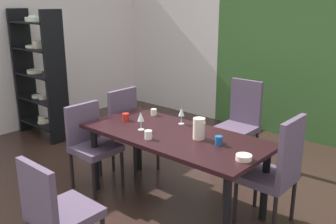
{
  "coord_description": "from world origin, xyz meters",
  "views": [
    {
      "loc": [
        2.65,
        -2.47,
        1.96
      ],
      "look_at": [
        0.19,
        0.34,
        0.85
      ],
      "focal_mm": 40.0,
      "sensor_mm": 36.0,
      "label": 1
    }
  ],
  "objects_px": {
    "chair_right_far": "(277,169)",
    "wine_glass_rear": "(181,112)",
    "pitcher_front": "(199,128)",
    "wine_glass_west": "(141,117)",
    "chair_head_far": "(240,119)",
    "cup_center": "(148,135)",
    "dining_table": "(174,142)",
    "display_shelf": "(39,73)",
    "chair_head_near": "(55,210)",
    "cup_north": "(154,112)",
    "cup_left": "(126,117)",
    "chair_left_far": "(130,126)",
    "chair_left_near": "(91,141)",
    "cup_east": "(219,141)",
    "serving_bowl_near_shelf": "(244,157)"
  },
  "relations": [
    {
      "from": "chair_right_far",
      "to": "wine_glass_rear",
      "type": "distance_m",
      "value": 1.1
    },
    {
      "from": "pitcher_front",
      "to": "wine_glass_west",
      "type": "bearing_deg",
      "value": -163.15
    },
    {
      "from": "chair_head_far",
      "to": "cup_center",
      "type": "height_order",
      "value": "chair_head_far"
    },
    {
      "from": "chair_right_far",
      "to": "pitcher_front",
      "type": "bearing_deg",
      "value": 110.12
    },
    {
      "from": "dining_table",
      "to": "display_shelf",
      "type": "distance_m",
      "value": 2.8
    },
    {
      "from": "pitcher_front",
      "to": "display_shelf",
      "type": "bearing_deg",
      "value": 176.47
    },
    {
      "from": "chair_head_near",
      "to": "cup_north",
      "type": "bearing_deg",
      "value": 108.91
    },
    {
      "from": "cup_north",
      "to": "cup_left",
      "type": "bearing_deg",
      "value": -106.91
    },
    {
      "from": "chair_left_far",
      "to": "dining_table",
      "type": "bearing_deg",
      "value": 72.58
    },
    {
      "from": "wine_glass_rear",
      "to": "pitcher_front",
      "type": "distance_m",
      "value": 0.46
    },
    {
      "from": "chair_head_near",
      "to": "display_shelf",
      "type": "bearing_deg",
      "value": 150.88
    },
    {
      "from": "cup_north",
      "to": "chair_left_near",
      "type": "bearing_deg",
      "value": -121.26
    },
    {
      "from": "chair_left_near",
      "to": "cup_east",
      "type": "relative_size",
      "value": 11.4
    },
    {
      "from": "serving_bowl_near_shelf",
      "to": "cup_center",
      "type": "height_order",
      "value": "cup_center"
    },
    {
      "from": "dining_table",
      "to": "chair_left_near",
      "type": "distance_m",
      "value": 0.97
    },
    {
      "from": "wine_glass_west",
      "to": "chair_left_near",
      "type": "bearing_deg",
      "value": -165.12
    },
    {
      "from": "chair_left_near",
      "to": "cup_center",
      "type": "xyz_separation_m",
      "value": [
        0.84,
        0.02,
        0.27
      ]
    },
    {
      "from": "chair_left_far",
      "to": "chair_head_near",
      "type": "relative_size",
      "value": 1.06
    },
    {
      "from": "chair_left_far",
      "to": "cup_north",
      "type": "relative_size",
      "value": 13.45
    },
    {
      "from": "chair_right_far",
      "to": "cup_left",
      "type": "relative_size",
      "value": 13.97
    },
    {
      "from": "serving_bowl_near_shelf",
      "to": "cup_center",
      "type": "xyz_separation_m",
      "value": [
        -0.9,
        -0.16,
        0.02
      ]
    },
    {
      "from": "dining_table",
      "to": "display_shelf",
      "type": "bearing_deg",
      "value": 175.18
    },
    {
      "from": "chair_right_far",
      "to": "chair_head_far",
      "type": "distance_m",
      "value": 1.42
    },
    {
      "from": "serving_bowl_near_shelf",
      "to": "cup_east",
      "type": "xyz_separation_m",
      "value": [
        -0.34,
        0.14,
        0.02
      ]
    },
    {
      "from": "chair_left_far",
      "to": "cup_center",
      "type": "relative_size",
      "value": 12.08
    },
    {
      "from": "chair_left_far",
      "to": "chair_right_far",
      "type": "distance_m",
      "value": 1.85
    },
    {
      "from": "serving_bowl_near_shelf",
      "to": "cup_center",
      "type": "distance_m",
      "value": 0.92
    },
    {
      "from": "display_shelf",
      "to": "cup_north",
      "type": "bearing_deg",
      "value": 1.97
    },
    {
      "from": "pitcher_front",
      "to": "cup_north",
      "type": "bearing_deg",
      "value": 162.12
    },
    {
      "from": "chair_right_far",
      "to": "cup_center",
      "type": "xyz_separation_m",
      "value": [
        -1.01,
        -0.55,
        0.22
      ]
    },
    {
      "from": "pitcher_front",
      "to": "cup_east",
      "type": "bearing_deg",
      "value": -2.55
    },
    {
      "from": "wine_glass_rear",
      "to": "display_shelf",
      "type": "bearing_deg",
      "value": -179.16
    },
    {
      "from": "serving_bowl_near_shelf",
      "to": "chair_left_near",
      "type": "bearing_deg",
      "value": -173.98
    },
    {
      "from": "dining_table",
      "to": "cup_center",
      "type": "relative_size",
      "value": 22.96
    },
    {
      "from": "chair_head_far",
      "to": "display_shelf",
      "type": "relative_size",
      "value": 0.56
    },
    {
      "from": "pitcher_front",
      "to": "chair_left_near",
      "type": "bearing_deg",
      "value": -164.15
    },
    {
      "from": "chair_head_far",
      "to": "wine_glass_rear",
      "type": "bearing_deg",
      "value": 85.49
    },
    {
      "from": "dining_table",
      "to": "pitcher_front",
      "type": "height_order",
      "value": "pitcher_front"
    },
    {
      "from": "dining_table",
      "to": "cup_east",
      "type": "relative_size",
      "value": 22.98
    },
    {
      "from": "cup_left",
      "to": "wine_glass_rear",
      "type": "bearing_deg",
      "value": 29.0
    },
    {
      "from": "wine_glass_west",
      "to": "cup_center",
      "type": "distance_m",
      "value": 0.28
    },
    {
      "from": "chair_left_near",
      "to": "wine_glass_west",
      "type": "bearing_deg",
      "value": 104.88
    },
    {
      "from": "chair_head_far",
      "to": "chair_head_near",
      "type": "xyz_separation_m",
      "value": [
        0.05,
        -2.64,
        -0.04
      ]
    },
    {
      "from": "chair_head_near",
      "to": "display_shelf",
      "type": "height_order",
      "value": "display_shelf"
    },
    {
      "from": "chair_right_far",
      "to": "serving_bowl_near_shelf",
      "type": "xyz_separation_m",
      "value": [
        -0.11,
        -0.4,
        0.2
      ]
    },
    {
      "from": "cup_north",
      "to": "chair_head_far",
      "type": "bearing_deg",
      "value": 63.44
    },
    {
      "from": "chair_head_near",
      "to": "serving_bowl_near_shelf",
      "type": "distance_m",
      "value": 1.48
    },
    {
      "from": "wine_glass_rear",
      "to": "pitcher_front",
      "type": "bearing_deg",
      "value": -29.93
    },
    {
      "from": "chair_right_far",
      "to": "cup_left",
      "type": "distance_m",
      "value": 1.63
    },
    {
      "from": "wine_glass_rear",
      "to": "chair_head_near",
      "type": "bearing_deg",
      "value": -85.25
    }
  ]
}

